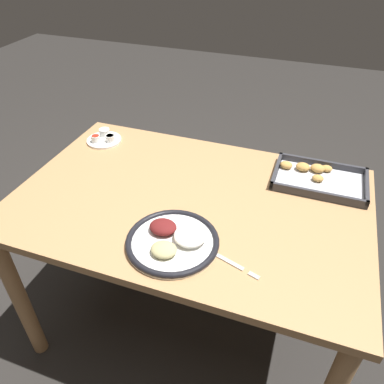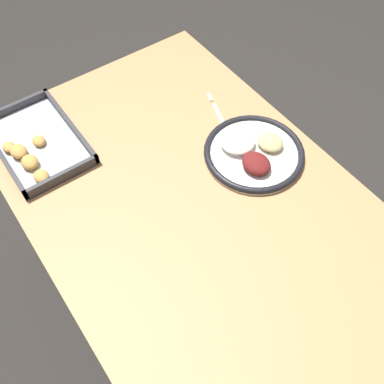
% 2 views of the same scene
% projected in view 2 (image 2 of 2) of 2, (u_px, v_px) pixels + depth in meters
% --- Properties ---
extents(ground_plane, '(8.00, 8.00, 0.00)m').
position_uv_depth(ground_plane, '(193.00, 302.00, 1.82)').
color(ground_plane, '#282623').
extents(dining_table, '(1.26, 0.83, 0.74)m').
position_uv_depth(dining_table, '(194.00, 221.00, 1.30)').
color(dining_table, '#AD7F51').
rests_on(dining_table, ground_plane).
extents(dinner_plate, '(0.29, 0.29, 0.05)m').
position_uv_depth(dinner_plate, '(253.00, 152.00, 1.30)').
color(dinner_plate, white).
rests_on(dinner_plate, dining_table).
extents(fork, '(0.20, 0.08, 0.00)m').
position_uv_depth(fork, '(220.00, 118.00, 1.39)').
color(fork, silver).
rests_on(fork, dining_table).
extents(baking_tray, '(0.34, 0.23, 0.04)m').
position_uv_depth(baking_tray, '(36.00, 145.00, 1.31)').
color(baking_tray, '#333338').
rests_on(baking_tray, dining_table).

